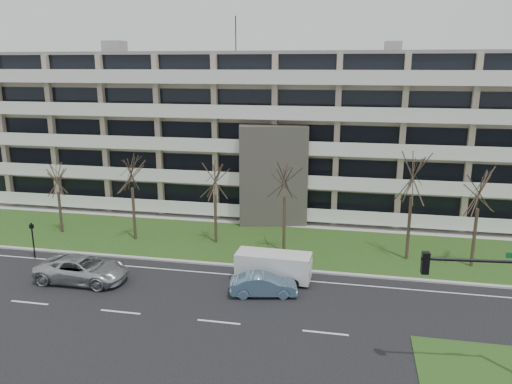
% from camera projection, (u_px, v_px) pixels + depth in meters
% --- Properties ---
extents(ground, '(160.00, 160.00, 0.00)m').
position_uv_depth(ground, '(219.00, 322.00, 28.23)').
color(ground, black).
rests_on(ground, ground).
extents(grass_verge, '(90.00, 10.00, 0.06)m').
position_uv_depth(grass_verge, '(261.00, 243.00, 40.57)').
color(grass_verge, '#1D4416').
rests_on(grass_verge, ground).
extents(curb, '(90.00, 0.35, 0.12)m').
position_uv_depth(curb, '(249.00, 267.00, 35.81)').
color(curb, '#B2B2AD').
rests_on(curb, ground).
extents(sidewalk, '(90.00, 2.00, 0.08)m').
position_uv_depth(sidewalk, '(273.00, 223.00, 45.79)').
color(sidewalk, '#B2B2AD').
rests_on(sidewalk, ground).
extents(grass_median, '(7.00, 5.00, 0.06)m').
position_uv_depth(grass_median, '(492.00, 371.00, 23.66)').
color(grass_median, '#1D4416').
rests_on(grass_median, ground).
extents(lane_edge_line, '(90.00, 0.12, 0.01)m').
position_uv_depth(lane_edge_line, '(244.00, 276.00, 34.40)').
color(lane_edge_line, white).
rests_on(lane_edge_line, ground).
extents(apartment_building, '(60.50, 15.10, 18.75)m').
position_uv_depth(apartment_building, '(284.00, 131.00, 50.38)').
color(apartment_building, tan).
rests_on(apartment_building, ground).
extents(silver_pickup, '(6.13, 2.84, 1.70)m').
position_uv_depth(silver_pickup, '(82.00, 269.00, 33.34)').
color(silver_pickup, '#B7BABF').
rests_on(silver_pickup, ground).
extents(blue_sedan, '(4.43, 2.29, 1.39)m').
position_uv_depth(blue_sedan, '(264.00, 285.00, 31.36)').
color(blue_sedan, '#6992B6').
rests_on(blue_sedan, ground).
extents(white_van, '(5.07, 2.21, 1.94)m').
position_uv_depth(white_van, '(274.00, 264.00, 33.36)').
color(white_van, silver).
rests_on(white_van, ground).
extents(traffic_signal, '(5.39, 0.83, 6.25)m').
position_uv_depth(traffic_signal, '(498.00, 299.00, 22.15)').
color(traffic_signal, black).
rests_on(traffic_signal, ground).
extents(pedestrian_signal, '(0.30, 0.26, 2.81)m').
position_uv_depth(pedestrian_signal, '(33.00, 236.00, 37.03)').
color(pedestrian_signal, black).
rests_on(pedestrian_signal, ground).
extents(tree_1, '(3.24, 3.24, 6.48)m').
position_uv_depth(tree_1, '(57.00, 176.00, 42.02)').
color(tree_1, '#382B21').
rests_on(tree_1, ground).
extents(tree_2, '(3.96, 3.96, 7.91)m').
position_uv_depth(tree_2, '(131.00, 167.00, 39.95)').
color(tree_2, '#382B21').
rests_on(tree_2, ground).
extents(tree_3, '(3.62, 3.62, 7.24)m').
position_uv_depth(tree_3, '(215.00, 176.00, 39.33)').
color(tree_3, '#382B21').
rests_on(tree_3, ground).
extents(tree_4, '(3.98, 3.98, 7.95)m').
position_uv_depth(tree_4, '(285.00, 174.00, 37.20)').
color(tree_4, '#382B21').
rests_on(tree_4, ground).
extents(tree_5, '(4.30, 4.30, 8.61)m').
position_uv_depth(tree_5, '(413.00, 172.00, 35.62)').
color(tree_5, '#382B21').
rests_on(tree_5, ground).
extents(tree_6, '(3.88, 3.88, 7.76)m').
position_uv_depth(tree_6, '(480.00, 185.00, 34.45)').
color(tree_6, '#382B21').
rests_on(tree_6, ground).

